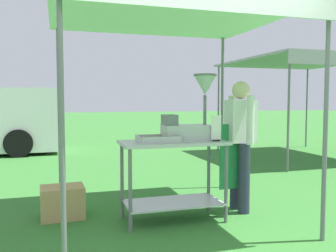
{
  "coord_description": "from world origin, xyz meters",
  "views": [
    {
      "loc": [
        -1.1,
        -3.0,
        1.37
      ],
      "look_at": [
        0.16,
        1.14,
        1.07
      ],
      "focal_mm": 39.27,
      "sensor_mm": 36.0,
      "label": 1
    }
  ],
  "objects": [
    {
      "name": "neighbour_tent",
      "position": [
        4.56,
        4.55,
        2.27
      ],
      "size": [
        3.05,
        3.37,
        2.34
      ],
      "color": "slate",
      "rests_on": "ground"
    },
    {
      "name": "menu_sign",
      "position": [
        0.63,
        0.8,
        1.04
      ],
      "size": [
        0.13,
        0.05,
        0.29
      ],
      "color": "black",
      "rests_on": "donut_cart"
    },
    {
      "name": "donut_cart",
      "position": [
        0.16,
        0.94,
        0.65
      ],
      "size": [
        1.19,
        0.59,
        0.92
      ],
      "color": "#B7B7BC",
      "rests_on": "ground"
    },
    {
      "name": "vendor",
      "position": [
        1.06,
        1.05,
        0.9
      ],
      "size": [
        0.46,
        0.53,
        1.61
      ],
      "color": "#2D3347",
      "rests_on": "ground"
    },
    {
      "name": "donut_tray",
      "position": [
        -0.02,
        0.91,
        0.94
      ],
      "size": [
        0.46,
        0.34,
        0.07
      ],
      "color": "#B7B7BC",
      "rests_on": "donut_cart"
    },
    {
      "name": "stall_canopy",
      "position": [
        0.16,
        1.03,
        2.3
      ],
      "size": [
        2.65,
        2.51,
        2.39
      ],
      "color": "slate",
      "rests_on": "ground"
    },
    {
      "name": "ground_plane",
      "position": [
        0.0,
        6.0,
        0.0
      ],
      "size": [
        70.0,
        70.0,
        0.0
      ],
      "primitive_type": "plane",
      "color": "#33702D"
    },
    {
      "name": "donut_fryer",
      "position": [
        0.39,
        0.95,
        1.2
      ],
      "size": [
        0.63,
        0.28,
        0.76
      ],
      "color": "#B7B7BC",
      "rests_on": "donut_cart"
    },
    {
      "name": "supply_crate",
      "position": [
        -1.06,
        1.41,
        0.19
      ],
      "size": [
        0.51,
        0.41,
        0.37
      ],
      "color": "tan",
      "rests_on": "ground"
    }
  ]
}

